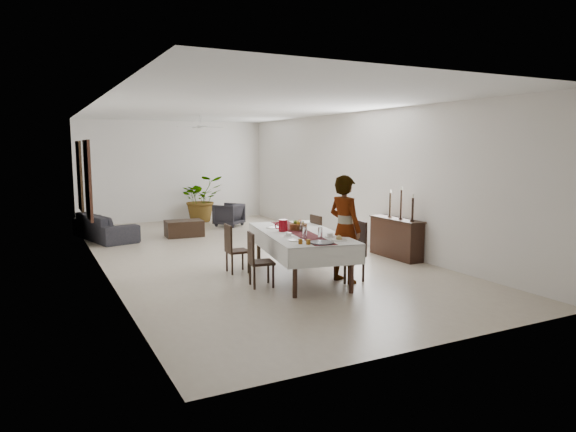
{
  "coord_description": "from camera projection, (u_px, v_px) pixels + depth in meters",
  "views": [
    {
      "loc": [
        -4.17,
        -10.43,
        2.34
      ],
      "look_at": [
        0.21,
        -1.77,
        1.05
      ],
      "focal_mm": 32.0,
      "sensor_mm": 36.0,
      "label": 1
    }
  ],
  "objects": [
    {
      "name": "floor",
      "position": [
        244.0,
        254.0,
        11.39
      ],
      "size": [
        6.0,
        12.0,
        0.0
      ],
      "primitive_type": "cube",
      "color": "#C0B299",
      "rests_on": "ground"
    },
    {
      "name": "ceiling",
      "position": [
        242.0,
        107.0,
        10.97
      ],
      "size": [
        6.0,
        12.0,
        0.02
      ],
      "primitive_type": "cube",
      "color": "white",
      "rests_on": "wall_back"
    },
    {
      "name": "wall_back",
      "position": [
        174.0,
        171.0,
        16.49
      ],
      "size": [
        6.0,
        0.02,
        3.2
      ],
      "primitive_type": "cube",
      "color": "white",
      "rests_on": "floor"
    },
    {
      "name": "wall_front",
      "position": [
        438.0,
        213.0,
        5.88
      ],
      "size": [
        6.0,
        0.02,
        3.2
      ],
      "primitive_type": "cube",
      "color": "white",
      "rests_on": "floor"
    },
    {
      "name": "wall_left",
      "position": [
        98.0,
        187.0,
        9.84
      ],
      "size": [
        0.02,
        12.0,
        3.2
      ],
      "primitive_type": "cube",
      "color": "white",
      "rests_on": "floor"
    },
    {
      "name": "wall_right",
      "position": [
        357.0,
        178.0,
        12.53
      ],
      "size": [
        0.02,
        12.0,
        3.2
      ],
      "primitive_type": "cube",
      "color": "white",
      "rests_on": "floor"
    },
    {
      "name": "dining_table_top",
      "position": [
        300.0,
        234.0,
        9.27
      ],
      "size": [
        1.54,
        2.77,
        0.05
      ],
      "primitive_type": "cube",
      "rotation": [
        0.0,
        0.0,
        -0.18
      ],
      "color": "black",
      "rests_on": "table_leg_fl"
    },
    {
      "name": "table_leg_fl",
      "position": [
        295.0,
        274.0,
        8.01
      ],
      "size": [
        0.09,
        0.09,
        0.76
      ],
      "primitive_type": "cylinder",
      "rotation": [
        0.0,
        0.0,
        -0.18
      ],
      "color": "black",
      "rests_on": "floor"
    },
    {
      "name": "table_leg_fr",
      "position": [
        352.0,
        270.0,
        8.28
      ],
      "size": [
        0.09,
        0.09,
        0.76
      ],
      "primitive_type": "cylinder",
      "rotation": [
        0.0,
        0.0,
        -0.18
      ],
      "color": "black",
      "rests_on": "floor"
    },
    {
      "name": "table_leg_bl",
      "position": [
        259.0,
        245.0,
        10.38
      ],
      "size": [
        0.09,
        0.09,
        0.76
      ],
      "primitive_type": "cylinder",
      "rotation": [
        0.0,
        0.0,
        -0.18
      ],
      "color": "black",
      "rests_on": "floor"
    },
    {
      "name": "table_leg_br",
      "position": [
        304.0,
        243.0,
        10.65
      ],
      "size": [
        0.09,
        0.09,
        0.76
      ],
      "primitive_type": "cylinder",
      "rotation": [
        0.0,
        0.0,
        -0.18
      ],
      "color": "black",
      "rests_on": "floor"
    },
    {
      "name": "tablecloth_top",
      "position": [
        300.0,
        232.0,
        9.27
      ],
      "size": [
        1.77,
        3.0,
        0.01
      ],
      "primitive_type": "cube",
      "rotation": [
        0.0,
        0.0,
        -0.18
      ],
      "color": "silver",
      "rests_on": "dining_table_top"
    },
    {
      "name": "tablecloth_drape_left",
      "position": [
        266.0,
        243.0,
        9.11
      ],
      "size": [
        0.52,
        2.77,
        0.33
      ],
      "primitive_type": "cube",
      "rotation": [
        0.0,
        0.0,
        -0.18
      ],
      "color": "white",
      "rests_on": "dining_table_top"
    },
    {
      "name": "tablecloth_drape_right",
      "position": [
        333.0,
        239.0,
        9.47
      ],
      "size": [
        0.52,
        2.77,
        0.33
      ],
      "primitive_type": "cube",
      "rotation": [
        0.0,
        0.0,
        -0.18
      ],
      "color": "silver",
      "rests_on": "dining_table_top"
    },
    {
      "name": "tablecloth_drape_near",
      "position": [
        327.0,
        257.0,
        7.96
      ],
      "size": [
        1.27,
        0.24,
        0.33
      ],
      "primitive_type": "cube",
      "rotation": [
        0.0,
        0.0,
        -0.18
      ],
      "color": "silver",
      "rests_on": "dining_table_top"
    },
    {
      "name": "tablecloth_drape_far",
      "position": [
        279.0,
        229.0,
        10.62
      ],
      "size": [
        1.27,
        0.24,
        0.33
      ],
      "primitive_type": "cube",
      "rotation": [
        0.0,
        0.0,
        -0.18
      ],
      "color": "white",
      "rests_on": "dining_table_top"
    },
    {
      "name": "table_runner",
      "position": [
        300.0,
        232.0,
        9.27
      ],
      "size": [
        0.87,
        2.75,
        0.0
      ],
      "primitive_type": "cube",
      "rotation": [
        0.0,
        0.0,
        -0.18
      ],
      "color": "maroon",
      "rests_on": "tablecloth_top"
    },
    {
      "name": "red_pitcher",
      "position": [
        283.0,
        225.0,
        9.33
      ],
      "size": [
        0.19,
        0.19,
        0.22
      ],
      "primitive_type": "cylinder",
      "rotation": [
        0.0,
        0.0,
        -0.18
      ],
      "color": "maroon",
      "rests_on": "tablecloth_top"
    },
    {
      "name": "pitcher_handle",
      "position": [
        278.0,
        226.0,
        9.31
      ],
      "size": [
        0.13,
        0.05,
        0.13
      ],
      "primitive_type": "torus",
      "rotation": [
        1.57,
        0.0,
        -0.18
      ],
      "color": "maroon",
      "rests_on": "red_pitcher"
    },
    {
      "name": "wine_glass_near",
      "position": [
        320.0,
        233.0,
        8.62
      ],
      "size": [
        0.08,
        0.08,
        0.19
      ],
      "primitive_type": "cylinder",
      "color": "white",
      "rests_on": "tablecloth_top"
    },
    {
      "name": "wine_glass_mid",
      "position": [
        305.0,
        232.0,
        8.66
      ],
      "size": [
        0.08,
        0.08,
        0.19
      ],
      "primitive_type": "cylinder",
      "color": "silver",
      "rests_on": "tablecloth_top"
    },
    {
      "name": "wine_glass_far",
      "position": [
        302.0,
        226.0,
        9.32
      ],
      "size": [
        0.08,
        0.08,
        0.19
      ],
      "primitive_type": "cylinder",
      "color": "silver",
      "rests_on": "tablecloth_top"
    },
    {
      "name": "teacup_right",
      "position": [
        330.0,
        235.0,
        8.73
      ],
      "size": [
        0.1,
        0.1,
        0.07
      ],
      "primitive_type": "cylinder",
      "color": "white",
      "rests_on": "saucer_right"
    },
    {
      "name": "saucer_right",
      "position": [
        330.0,
        237.0,
        8.74
      ],
      "size": [
        0.16,
        0.16,
        0.01
      ],
      "primitive_type": "cylinder",
      "color": "white",
      "rests_on": "tablecloth_top"
    },
    {
      "name": "teacup_left",
      "position": [
        289.0,
        235.0,
        8.81
      ],
      "size": [
        0.1,
        0.1,
        0.07
      ],
      "primitive_type": "cylinder",
      "color": "white",
      "rests_on": "saucer_left"
    },
    {
      "name": "saucer_left",
      "position": [
        289.0,
        236.0,
        8.81
      ],
      "size": [
        0.16,
        0.16,
        0.01
      ],
      "primitive_type": "cylinder",
      "color": "white",
      "rests_on": "tablecloth_top"
    },
    {
      "name": "plate_near_right",
      "position": [
        339.0,
        240.0,
        8.44
      ],
      "size": [
        0.26,
        0.26,
        0.02
      ],
      "primitive_type": "cylinder",
      "color": "white",
      "rests_on": "tablecloth_top"
    },
    {
      "name": "bread_near_right",
      "position": [
        339.0,
        238.0,
        8.43
      ],
      "size": [
        0.1,
        0.1,
        0.1
      ],
      "primitive_type": "sphere",
      "color": "tan",
      "rests_on": "plate_near_right"
    },
    {
      "name": "plate_near_left",
      "position": [
        296.0,
        240.0,
        8.4
      ],
      "size": [
        0.26,
        0.26,
        0.02
      ],
      "primitive_type": "cylinder",
      "color": "silver",
      "rests_on": "tablecloth_top"
    },
    {
      "name": "plate_far_left",
      "position": [
        273.0,
        228.0,
        9.74
      ],
      "size": [
        0.26,
        0.26,
        0.02
      ],
      "primitive_type": "cylinder",
      "color": "silver",
      "rests_on": "tablecloth_top"
    },
    {
      "name": "serving_tray",
      "position": [
        322.0,
        243.0,
        8.18
      ],
      "size": [
        0.39,
        0.39,
        0.02
      ],
      "primitive_type": "cylinder",
      "color": "#424248",
      "rests_on": "tablecloth_top"
    },
    {
      "name": "jam_jar_a",
      "position": [
        308.0,
        242.0,
        8.08
      ],
      "size": [
        0.07,
        0.07,
        0.08
      ],
      "primitive_type": "cylinder",
      "color": "#915815",
      "rests_on": "tablecloth_top"
    },
    {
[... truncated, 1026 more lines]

